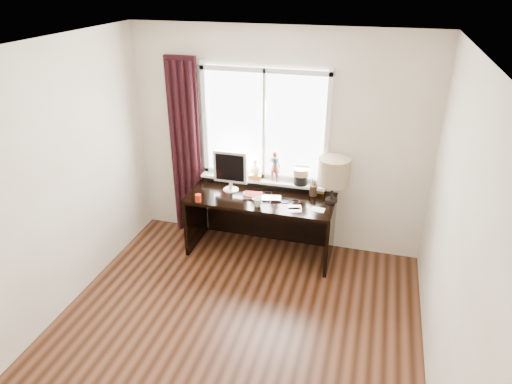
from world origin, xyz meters
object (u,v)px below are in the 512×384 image
(table_lamp, at_px, (334,172))
(monitor, at_px, (230,169))
(mug, at_px, (258,202))
(laptop, at_px, (267,198))
(red_cup, at_px, (198,198))
(desk, at_px, (263,212))

(table_lamp, bearing_deg, monitor, -178.38)
(table_lamp, bearing_deg, mug, -156.66)
(mug, height_order, table_lamp, table_lamp)
(monitor, xyz_separation_m, table_lamp, (1.19, 0.03, 0.09))
(mug, distance_m, table_lamp, 0.90)
(laptop, xyz_separation_m, monitor, (-0.47, 0.11, 0.27))
(laptop, xyz_separation_m, table_lamp, (0.72, 0.14, 0.35))
(red_cup, distance_m, desk, 0.81)
(mug, xyz_separation_m, desk, (-0.03, 0.32, -0.29))
(laptop, distance_m, mug, 0.20)
(mug, bearing_deg, laptop, 73.25)
(red_cup, height_order, monitor, monitor)
(laptop, distance_m, monitor, 0.55)
(monitor, bearing_deg, desk, 3.06)
(red_cup, relative_size, table_lamp, 0.17)
(red_cup, relative_size, desk, 0.05)
(laptop, distance_m, red_cup, 0.78)
(red_cup, relative_size, monitor, 0.18)
(laptop, bearing_deg, monitor, 156.27)
(mug, height_order, monitor, monitor)
(red_cup, distance_m, table_lamp, 1.54)
(red_cup, xyz_separation_m, monitor, (0.26, 0.38, 0.23))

